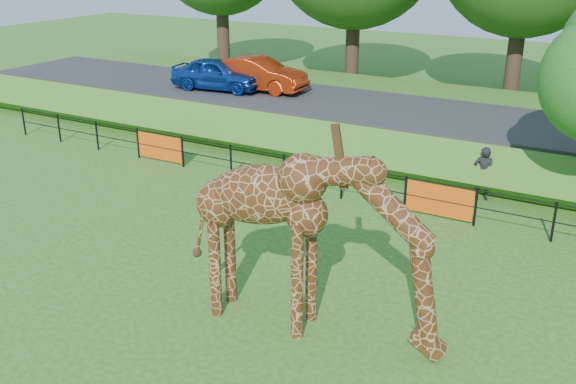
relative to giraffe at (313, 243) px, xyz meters
name	(u,v)px	position (x,y,z in m)	size (l,w,h in m)	color
ground	(172,328)	(-2.45, -1.37, -1.91)	(90.00, 90.00, 0.00)	#286318
giraffe	(313,243)	(0.00, 0.00, 0.00)	(5.34, 0.98, 3.81)	#4F2610
perimeter_fence	(342,182)	(-2.45, 6.63, -1.36)	(28.07, 0.10, 1.10)	black
embankment	(422,121)	(-2.45, 14.13, -1.26)	(40.00, 9.00, 1.30)	#286318
road	(411,112)	(-2.45, 12.63, -0.55)	(40.00, 5.00, 0.12)	#2D2D2F
car_blue	(218,74)	(-10.74, 12.04, 0.18)	(1.58, 3.94, 1.34)	#143DA2
car_red	(258,74)	(-9.22, 12.76, 0.21)	(1.47, 4.21, 1.39)	#A8270C
visitor	(483,173)	(1.22, 8.72, -1.08)	(0.60, 0.39, 1.65)	black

